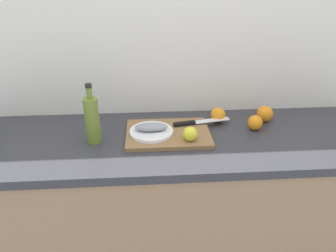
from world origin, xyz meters
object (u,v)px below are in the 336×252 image
chef_knife (195,122)px  fish_fillet (151,127)px  cutting_board (168,134)px  olive_oil_bottle (92,119)px  white_plate (151,132)px  lemon_0 (190,134)px  orange_0 (218,115)px

chef_knife → fish_fillet: bearing=-170.4°
cutting_board → fish_fillet: (-0.08, -0.01, 0.04)m
olive_oil_bottle → fish_fillet: bearing=5.5°
fish_fillet → chef_knife: size_ratio=0.53×
fish_fillet → white_plate: bearing=0.0°
lemon_0 → cutting_board: bearing=136.2°
white_plate → fish_fillet: size_ratio=1.33×
cutting_board → lemon_0: bearing=-43.8°
cutting_board → white_plate: bearing=-172.6°
lemon_0 → orange_0: size_ratio=0.87×
lemon_0 → orange_0: 0.28m
white_plate → olive_oil_bottle: bearing=-174.5°
chef_knife → cutting_board: bearing=-163.6°
orange_0 → white_plate: bearing=-157.5°
lemon_0 → olive_oil_bottle: (-0.43, 0.05, 0.06)m
fish_fillet → orange_0: (0.35, 0.14, -0.02)m
olive_oil_bottle → chef_knife: bearing=12.6°
chef_knife → orange_0: (0.13, 0.06, 0.01)m
cutting_board → olive_oil_bottle: olive_oil_bottle is taller
white_plate → fish_fillet: 0.03m
white_plate → lemon_0: size_ratio=3.11×
cutting_board → lemon_0: lemon_0 is taller
fish_fillet → chef_knife: bearing=20.7°
olive_oil_bottle → cutting_board: bearing=6.0°
olive_oil_bottle → lemon_0: bearing=-7.1°
white_plate → orange_0: bearing=22.5°
lemon_0 → olive_oil_bottle: olive_oil_bottle is taller
chef_knife → lemon_0: bearing=-116.5°
cutting_board → orange_0: 0.30m
orange_0 → fish_fillet: bearing=-157.5°
cutting_board → olive_oil_bottle: (-0.34, -0.04, 0.10)m
cutting_board → orange_0: size_ratio=5.24×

